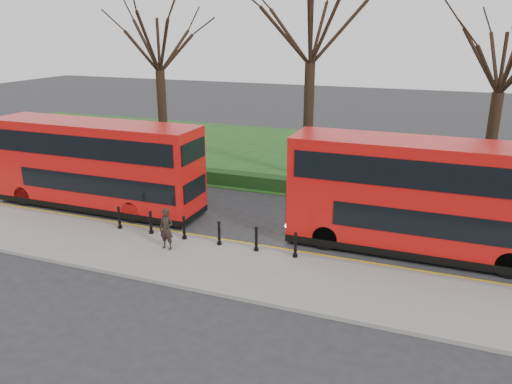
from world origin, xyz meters
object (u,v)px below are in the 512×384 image
at_px(bus_lead, 96,166).
at_px(bus_rear, 435,200).
at_px(bollard_row, 201,231).
at_px(pedestrian, 166,229).

bearing_deg(bus_lead, bus_rear, 1.19).
bearing_deg(bollard_row, bus_lead, 161.96).
height_order(bollard_row, bus_lead, bus_lead).
xyz_separation_m(bollard_row, pedestrian, (-0.99, -1.14, 0.37)).
height_order(bollard_row, pedestrian, pedestrian).
bearing_deg(bollard_row, pedestrian, -131.07).
bearing_deg(bollard_row, bus_rear, 16.11).
bearing_deg(bus_rear, bus_lead, -178.81).
height_order(bollard_row, bus_rear, bus_rear).
xyz_separation_m(bus_rear, pedestrian, (-10.03, -3.75, -1.30)).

